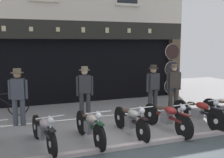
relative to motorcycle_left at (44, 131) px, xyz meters
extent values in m
cube|color=gray|center=(2.11, 4.18, -0.46)|extent=(21.08, 10.00, 0.08)
cube|color=#AC9F9E|center=(2.11, -0.74, -0.41)|extent=(21.08, 0.16, 0.18)
cube|color=black|center=(2.11, 6.48, 0.88)|extent=(8.35, 4.00, 2.60)
cube|color=#4C3D2D|center=(6.43, 4.36, 0.88)|extent=(0.44, 0.36, 2.60)
cube|color=black|center=(2.11, 4.73, 1.01)|extent=(7.99, 0.03, 2.18)
cube|color=black|center=(2.11, 4.30, 2.53)|extent=(9.08, 0.24, 0.70)
cube|color=#C6B789|center=(-0.80, 4.16, 2.53)|extent=(0.14, 0.03, 0.19)
cube|color=#C6B789|center=(0.13, 4.16, 2.53)|extent=(0.14, 0.03, 0.16)
cube|color=#C6B789|center=(1.11, 4.16, 2.53)|extent=(0.14, 0.03, 0.16)
cube|color=#C6B789|center=(2.10, 4.16, 2.53)|extent=(0.14, 0.03, 0.20)
cube|color=#C6B789|center=(3.10, 4.16, 2.53)|extent=(0.14, 0.03, 0.21)
cube|color=#C6B789|center=(4.07, 4.16, 2.53)|extent=(0.14, 0.03, 0.18)
cube|color=#C6B789|center=(5.04, 4.16, 2.53)|extent=(0.14, 0.03, 0.18)
cube|color=beige|center=(0.63, 4.13, 3.57)|extent=(1.10, 0.12, 0.10)
cube|color=beige|center=(3.99, 4.13, 3.57)|extent=(1.10, 0.12, 0.10)
cylinder|color=black|center=(0.09, -0.65, -0.11)|extent=(0.16, 0.62, 0.62)
cylinder|color=silver|center=(0.09, -0.65, -0.11)|extent=(0.12, 0.15, 0.14)
cylinder|color=black|center=(-0.10, 0.70, -0.11)|extent=(0.17, 0.62, 0.62)
cylinder|color=silver|center=(-0.10, 0.70, -0.11)|extent=(0.13, 0.15, 0.14)
cube|color=black|center=(0.00, 0.02, 0.01)|extent=(0.24, 1.25, 0.07)
cube|color=slate|center=(0.00, 0.02, -0.06)|extent=(0.24, 0.34, 0.26)
ellipsoid|color=gray|center=(0.02, -0.14, 0.21)|extent=(0.28, 0.49, 0.20)
ellipsoid|color=#38281E|center=(-0.04, 0.27, 0.19)|extent=(0.24, 0.33, 0.10)
cube|color=black|center=(0.09, -0.65, 0.22)|extent=(0.15, 0.37, 0.04)
sphere|color=silver|center=(0.08, -0.59, 0.39)|extent=(0.15, 0.15, 0.15)
cylinder|color=silver|center=(0.08, -0.59, 0.47)|extent=(0.62, 0.11, 0.02)
cylinder|color=silver|center=(0.09, -0.61, 0.18)|extent=(0.07, 0.28, 0.61)
cylinder|color=black|center=(1.15, -0.69, -0.09)|extent=(0.11, 0.65, 0.65)
cylinder|color=silver|center=(1.15, -0.69, -0.09)|extent=(0.11, 0.15, 0.14)
cylinder|color=black|center=(1.07, 0.62, -0.09)|extent=(0.12, 0.65, 0.65)
cylinder|color=silver|center=(1.07, 0.62, -0.09)|extent=(0.12, 0.15, 0.14)
cube|color=#13361E|center=(1.11, -0.04, 0.03)|extent=(0.15, 1.21, 0.07)
cube|color=slate|center=(1.11, -0.04, -0.04)|extent=(0.22, 0.33, 0.26)
ellipsoid|color=gray|center=(1.12, -0.19, 0.23)|extent=(0.25, 0.47, 0.20)
ellipsoid|color=#38281E|center=(1.10, 0.20, 0.21)|extent=(0.22, 0.31, 0.10)
cube|color=#13361E|center=(1.15, -0.69, 0.25)|extent=(0.12, 0.37, 0.04)
sphere|color=silver|center=(1.15, -0.63, 0.41)|extent=(0.15, 0.15, 0.15)
cylinder|color=silver|center=(1.15, -0.63, 0.49)|extent=(0.62, 0.06, 0.02)
cylinder|color=silver|center=(1.15, -0.65, 0.20)|extent=(0.05, 0.23, 0.62)
cylinder|color=black|center=(2.29, -0.61, -0.10)|extent=(0.09, 0.63, 0.62)
cylinder|color=silver|center=(2.29, -0.61, -0.10)|extent=(0.10, 0.14, 0.14)
cylinder|color=black|center=(2.25, 0.74, -0.10)|extent=(0.10, 0.63, 0.62)
cylinder|color=silver|center=(2.25, 0.74, -0.10)|extent=(0.11, 0.14, 0.14)
cube|color=black|center=(2.27, 0.07, 0.02)|extent=(0.11, 1.25, 0.07)
cube|color=slate|center=(2.27, 0.07, -0.05)|extent=(0.21, 0.33, 0.26)
ellipsoid|color=gray|center=(2.28, -0.10, 0.22)|extent=(0.24, 0.47, 0.20)
ellipsoid|color=#38281E|center=(2.26, 0.31, 0.20)|extent=(0.21, 0.31, 0.10)
cube|color=black|center=(2.29, -0.61, 0.23)|extent=(0.11, 0.36, 0.04)
sphere|color=silver|center=(2.29, -0.55, 0.40)|extent=(0.15, 0.15, 0.15)
cylinder|color=silver|center=(2.29, -0.55, 0.48)|extent=(0.62, 0.04, 0.02)
cylinder|color=silver|center=(2.29, -0.57, 0.19)|extent=(0.04, 0.25, 0.61)
cylinder|color=black|center=(3.40, -0.74, -0.09)|extent=(0.14, 0.65, 0.64)
cylinder|color=silver|center=(3.40, -0.74, -0.09)|extent=(0.11, 0.15, 0.14)
cylinder|color=black|center=(3.25, 0.70, -0.09)|extent=(0.15, 0.65, 0.64)
cylinder|color=silver|center=(3.25, 0.70, -0.09)|extent=(0.12, 0.15, 0.14)
cube|color=#531917|center=(3.32, -0.02, 0.03)|extent=(0.21, 1.33, 0.07)
cube|color=slate|center=(3.32, -0.02, -0.04)|extent=(0.23, 0.34, 0.26)
ellipsoid|color=maroon|center=(3.34, -0.19, 0.23)|extent=(0.27, 0.48, 0.20)
ellipsoid|color=#38281E|center=(3.29, 0.24, 0.21)|extent=(0.23, 0.32, 0.10)
cube|color=#531917|center=(3.40, -0.74, 0.25)|extent=(0.14, 0.37, 0.04)
sphere|color=silver|center=(3.39, -0.68, 0.41)|extent=(0.15, 0.15, 0.15)
cylinder|color=silver|center=(3.39, -0.68, 0.49)|extent=(0.62, 0.09, 0.02)
cylinder|color=silver|center=(3.39, -0.70, 0.20)|extent=(0.06, 0.26, 0.61)
cylinder|color=black|center=(4.58, -0.59, -0.09)|extent=(0.16, 0.65, 0.65)
cylinder|color=silver|center=(4.58, -0.59, -0.09)|extent=(0.12, 0.16, 0.14)
cylinder|color=black|center=(4.38, 0.82, -0.09)|extent=(0.17, 0.65, 0.65)
cylinder|color=silver|center=(4.38, 0.82, -0.09)|extent=(0.13, 0.16, 0.14)
cube|color=black|center=(4.48, 0.11, 0.03)|extent=(0.25, 1.31, 0.07)
cube|color=slate|center=(4.48, 0.11, -0.04)|extent=(0.24, 0.34, 0.26)
ellipsoid|color=maroon|center=(4.50, -0.06, 0.23)|extent=(0.28, 0.49, 0.20)
ellipsoid|color=#38281E|center=(4.44, 0.37, 0.21)|extent=(0.24, 0.32, 0.10)
cube|color=black|center=(4.58, -0.59, 0.25)|extent=(0.15, 0.37, 0.04)
sphere|color=silver|center=(4.57, -0.53, 0.41)|extent=(0.15, 0.15, 0.15)
cylinder|color=silver|center=(4.57, -0.53, 0.49)|extent=(0.62, 0.11, 0.02)
cylinder|color=silver|center=(4.57, -0.55, 0.20)|extent=(0.07, 0.23, 0.62)
cylinder|color=black|center=(5.50, 0.77, -0.11)|extent=(0.15, 0.62, 0.62)
cylinder|color=silver|center=(5.50, 0.77, -0.11)|extent=(0.12, 0.15, 0.14)
ellipsoid|color=#38281E|center=(5.55, 0.35, 0.19)|extent=(0.23, 0.32, 0.10)
cylinder|color=#3D424C|center=(-0.37, 2.01, -0.01)|extent=(0.15, 0.15, 0.82)
cylinder|color=#3D424C|center=(-0.58, 2.07, -0.01)|extent=(0.15, 0.15, 0.82)
cube|color=#3D424C|center=(-0.47, 2.04, 0.69)|extent=(0.42, 0.31, 0.61)
cube|color=silver|center=(-0.44, 2.15, 0.76)|extent=(0.14, 0.05, 0.34)
cube|color=black|center=(-0.44, 2.17, 0.75)|extent=(0.05, 0.02, 0.32)
cylinder|color=#3D424C|center=(-0.25, 1.98, 0.68)|extent=(0.09, 0.09, 0.56)
cylinder|color=#3D424C|center=(-0.70, 2.10, 0.68)|extent=(0.09, 0.09, 0.56)
sphere|color=#9E7A5B|center=(-0.47, 2.04, 1.11)|extent=(0.22, 0.22, 0.22)
cylinder|color=brown|center=(-0.47, 2.04, 1.17)|extent=(0.37, 0.37, 0.01)
cylinder|color=brown|center=(-0.47, 2.04, 1.23)|extent=(0.23, 0.23, 0.12)
cylinder|color=#2D2D33|center=(1.72, 2.23, 0.00)|extent=(0.15, 0.15, 0.83)
cylinder|color=#2D2D33|center=(1.50, 2.26, 0.00)|extent=(0.15, 0.15, 0.83)
cube|color=#2D2D33|center=(1.61, 2.25, 0.69)|extent=(0.41, 0.28, 0.59)
cube|color=silver|center=(1.63, 2.36, 0.76)|extent=(0.14, 0.04, 0.33)
cube|color=maroon|center=(1.63, 2.37, 0.75)|extent=(0.05, 0.02, 0.31)
cylinder|color=#2D2D33|center=(1.84, 2.21, 0.63)|extent=(0.09, 0.09, 0.64)
cylinder|color=#2D2D33|center=(1.38, 2.28, 0.63)|extent=(0.09, 0.09, 0.64)
sphere|color=beige|center=(1.61, 2.25, 1.10)|extent=(0.21, 0.21, 0.21)
cylinder|color=#7F705B|center=(1.61, 2.25, 1.16)|extent=(0.35, 0.35, 0.01)
cylinder|color=#7F705B|center=(1.61, 2.25, 1.21)|extent=(0.22, 0.22, 0.11)
cylinder|color=#2D2D33|center=(4.04, 1.85, 0.03)|extent=(0.15, 0.15, 0.88)
cylinder|color=#2D2D33|center=(3.83, 1.81, 0.03)|extent=(0.15, 0.15, 0.88)
cube|color=#2D2D33|center=(3.93, 1.83, 0.72)|extent=(0.41, 0.29, 0.55)
cube|color=silver|center=(3.91, 1.94, 0.79)|extent=(0.14, 0.04, 0.31)
cube|color=brown|center=(3.91, 1.96, 0.77)|extent=(0.05, 0.02, 0.28)
cylinder|color=#2D2D33|center=(4.17, 1.87, 0.66)|extent=(0.09, 0.09, 0.58)
cylinder|color=#2D2D33|center=(3.70, 1.79, 0.66)|extent=(0.09, 0.09, 0.58)
sphere|color=tan|center=(3.93, 1.83, 1.11)|extent=(0.21, 0.21, 0.21)
cylinder|color=#332D28|center=(3.93, 1.83, 1.17)|extent=(0.36, 0.36, 0.01)
cylinder|color=#332D28|center=(3.93, 1.83, 1.22)|extent=(0.22, 0.22, 0.12)
cylinder|color=#38332D|center=(5.13, 2.19, -0.01)|extent=(0.15, 0.15, 0.80)
cylinder|color=#38332D|center=(4.92, 2.24, -0.01)|extent=(0.15, 0.15, 0.80)
cube|color=#38332D|center=(5.03, 2.22, 0.67)|extent=(0.42, 0.30, 0.61)
cube|color=silver|center=(5.05, 2.33, 0.75)|extent=(0.14, 0.05, 0.34)
cube|color=navy|center=(5.05, 2.34, 0.73)|extent=(0.05, 0.02, 0.32)
cylinder|color=#38332D|center=(5.26, 2.16, 0.61)|extent=(0.09, 0.09, 0.65)
cylinder|color=#38332D|center=(4.80, 2.27, 0.61)|extent=(0.09, 0.09, 0.65)
sphere|color=beige|center=(5.03, 2.22, 1.09)|extent=(0.20, 0.20, 0.20)
cylinder|color=brown|center=(5.03, 2.22, 1.14)|extent=(0.34, 0.34, 0.01)
cylinder|color=brown|center=(5.03, 2.22, 1.20)|extent=(0.21, 0.21, 0.11)
cylinder|color=#232328|center=(5.30, 2.81, 0.73)|extent=(0.06, 0.06, 2.29)
cylinder|color=black|center=(5.30, 2.79, 1.69)|extent=(0.60, 0.03, 0.60)
torus|color=beige|center=(5.30, 2.80, 1.69)|extent=(0.62, 0.04, 0.62)
cylinder|color=black|center=(5.30, 2.79, 1.01)|extent=(0.60, 0.03, 0.60)
torus|color=beige|center=(5.30, 2.80, 1.01)|extent=(0.62, 0.04, 0.62)
cylinder|color=#192338|center=(5.30, 2.79, 0.33)|extent=(0.60, 0.03, 0.60)
torus|color=silver|center=(5.30, 2.80, 0.33)|extent=(0.62, 0.04, 0.62)
cube|color=silver|center=(0.12, 4.58, 1.45)|extent=(0.74, 0.02, 0.95)
cube|color=#232328|center=(0.12, 4.57, 1.82)|extent=(0.74, 0.01, 0.20)
cube|color=silver|center=(-0.94, 4.58, 1.48)|extent=(0.73, 0.02, 1.06)
cube|color=#1E3323|center=(-0.94, 4.57, 1.91)|extent=(0.73, 0.01, 0.20)
torus|color=black|center=(-0.45, 3.22, -0.07)|extent=(0.73, 0.19, 0.74)
cylinder|color=black|center=(-0.87, 3.13, 0.11)|extent=(0.60, 0.16, 0.50)
cylinder|color=black|center=(-0.97, 3.11, 0.37)|extent=(0.59, 0.15, 0.03)
cylinder|color=silver|center=(-0.45, 3.22, 0.49)|extent=(0.12, 0.49, 0.02)
camera|label=1|loc=(-0.69, -6.32, 2.06)|focal=43.63mm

